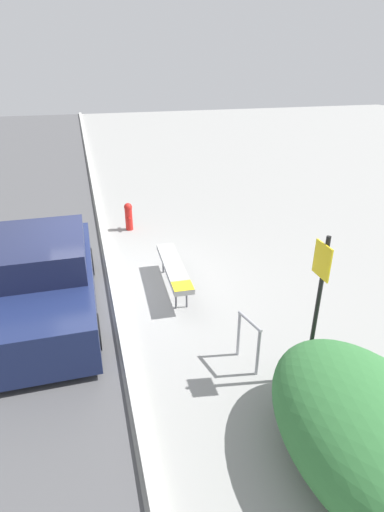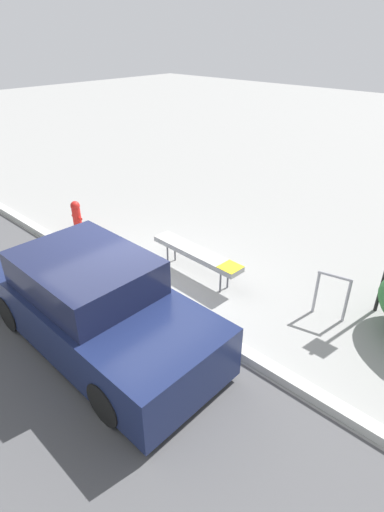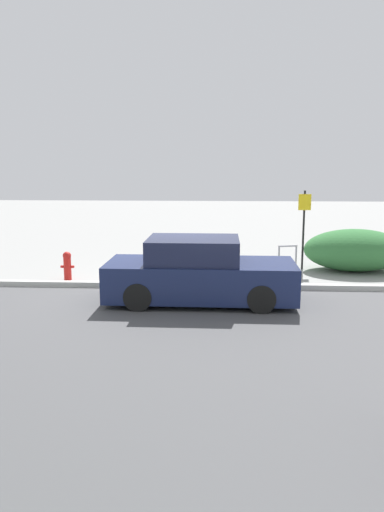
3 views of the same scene
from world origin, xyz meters
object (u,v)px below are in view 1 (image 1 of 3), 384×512
at_px(sign_post, 318,300).
at_px(parked_car_near, 45,280).
at_px(fire_hydrant, 129,216).
at_px(bike_rack, 248,338).
at_px(bench, 174,267).

distance_m(sign_post, parked_car_near, 4.75).
bearing_deg(fire_hydrant, parked_car_near, -28.69).
bearing_deg(parked_car_near, sign_post, 52.49).
bearing_deg(fire_hydrant, bike_rack, 9.92).
relative_size(bench, parked_car_near, 0.50).
relative_size(bench, sign_post, 0.91).
bearing_deg(bike_rack, bench, -167.19).
bearing_deg(sign_post, bike_rack, -127.08).
height_order(sign_post, parked_car_near, sign_post).
height_order(bike_rack, parked_car_near, parked_car_near).
bearing_deg(fire_hydrant, bench, 7.78).
height_order(bike_rack, fire_hydrant, bike_rack).
height_order(bench, fire_hydrant, fire_hydrant).
relative_size(bench, bike_rack, 2.53).
bearing_deg(bike_rack, fire_hydrant, -170.08).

